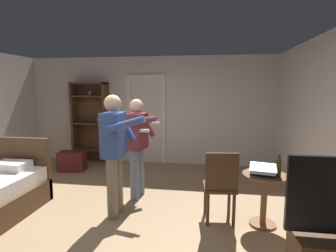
% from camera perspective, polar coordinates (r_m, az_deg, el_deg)
% --- Properties ---
extents(ground_plane, '(6.72, 6.72, 0.00)m').
position_cam_1_polar(ground_plane, '(3.84, -14.73, -20.14)').
color(ground_plane, '#997A56').
extents(wall_back, '(6.12, 0.12, 2.55)m').
position_cam_1_polar(wall_back, '(6.38, -4.08, 3.38)').
color(wall_back, silver).
rests_on(wall_back, ground_plane).
extents(doorway_frame, '(0.93, 0.08, 2.13)m').
position_cam_1_polar(doorway_frame, '(6.32, -4.72, 2.83)').
color(doorway_frame, white).
rests_on(doorway_frame, ground_plane).
extents(bookshelf, '(0.87, 0.32, 1.95)m').
position_cam_1_polar(bookshelf, '(6.64, -16.44, 1.30)').
color(bookshelf, '#4C331E').
rests_on(bookshelf, ground_plane).
extents(side_table, '(0.58, 0.58, 0.70)m').
position_cam_1_polar(side_table, '(3.76, 20.21, -13.20)').
color(side_table, brown).
rests_on(side_table, ground_plane).
extents(laptop, '(0.38, 0.38, 0.16)m').
position_cam_1_polar(laptop, '(3.62, 19.96, -9.21)').
color(laptop, black).
rests_on(laptop, side_table).
extents(bottle_on_table, '(0.06, 0.06, 0.30)m').
position_cam_1_polar(bottle_on_table, '(3.60, 22.95, -8.24)').
color(bottle_on_table, '#3C390E').
rests_on(bottle_on_table, side_table).
extents(wooden_chair, '(0.46, 0.46, 0.99)m').
position_cam_1_polar(wooden_chair, '(3.64, 11.31, -12.24)').
color(wooden_chair, '#4C331E').
rests_on(wooden_chair, ground_plane).
extents(person_blue_shirt, '(0.69, 0.53, 1.72)m').
position_cam_1_polar(person_blue_shirt, '(3.73, -11.51, -4.59)').
color(person_blue_shirt, gray).
rests_on(person_blue_shirt, ground_plane).
extents(person_striped_shirt, '(0.60, 0.60, 1.64)m').
position_cam_1_polar(person_striped_shirt, '(4.32, -6.67, -3.43)').
color(person_striped_shirt, slate).
rests_on(person_striped_shirt, ground_plane).
extents(suitcase_dark, '(0.59, 0.38, 0.43)m').
position_cam_1_polar(suitcase_dark, '(6.22, -20.14, -7.18)').
color(suitcase_dark, '#4C1919').
rests_on(suitcase_dark, ground_plane).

